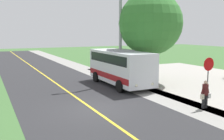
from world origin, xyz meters
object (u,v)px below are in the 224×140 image
shuttle_bus_front (120,66)px  tree_curbside (150,23)px  street_light_pole (119,25)px  pedestrian_with_bags (205,94)px  stop_sign (208,73)px

shuttle_bus_front → tree_curbside: tree_curbside is taller
street_light_pole → pedestrian_with_bags: bearing=95.8°
pedestrian_with_bags → shuttle_bus_front: bearing=-80.7°
pedestrian_with_bags → stop_sign: (-0.32, -0.16, 1.11)m
tree_curbside → stop_sign: bearing=80.4°
stop_sign → street_light_pole: 9.11m
street_light_pole → tree_curbside: bearing=160.9°
shuttle_bus_front → tree_curbside: 4.48m
stop_sign → tree_curbside: size_ratio=0.37×
stop_sign → street_light_pole: size_ratio=0.32×
shuttle_bus_front → pedestrian_with_bags: size_ratio=4.47×
pedestrian_with_bags → street_light_pole: 9.63m
stop_sign → tree_curbside: 8.36m
shuttle_bus_front → street_light_pole: size_ratio=0.80×
pedestrian_with_bags → street_light_pole: (0.89, -8.70, 4.02)m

